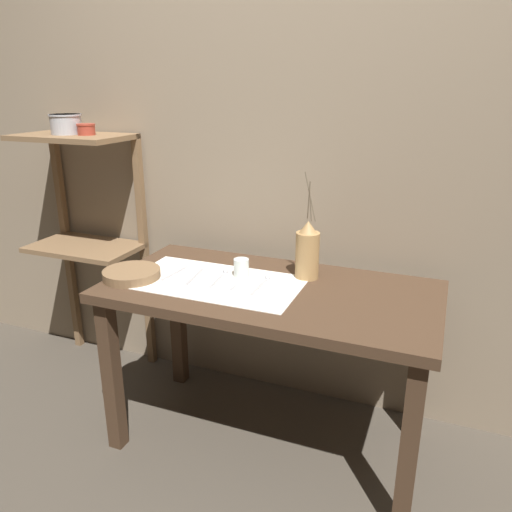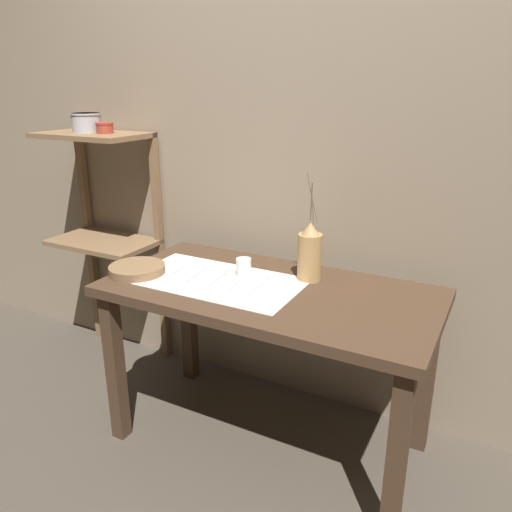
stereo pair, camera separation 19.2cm
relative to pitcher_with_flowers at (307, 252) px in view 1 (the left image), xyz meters
name	(u,v)px [view 1 (the left image)]	position (x,y,z in m)	size (l,w,h in m)	color
ground_plane	(268,439)	(-0.10, -0.15, -0.83)	(12.00, 12.00, 0.00)	#473F35
stone_wall_back	(306,149)	(-0.10, 0.29, 0.37)	(7.00, 0.06, 2.40)	gray
wooden_table	(270,310)	(-0.10, -0.15, -0.21)	(1.29, 0.65, 0.72)	#422D1E
wooden_shelf_unit	(86,211)	(-1.19, 0.12, 0.03)	(0.54, 0.33, 1.24)	brown
linen_cloth	(215,282)	(-0.33, -0.18, -0.11)	(0.69, 0.38, 0.00)	white
pitcher_with_flowers	(307,252)	(0.00, 0.00, 0.00)	(0.10, 0.10, 0.43)	#A87F4C
wooden_bowl	(132,274)	(-0.66, -0.27, -0.09)	(0.23, 0.23, 0.04)	brown
glass_tumbler_near	(241,268)	(-0.25, -0.09, -0.07)	(0.06, 0.06, 0.07)	silver
fork_outer	(175,273)	(-0.52, -0.17, -0.11)	(0.03, 0.18, 0.00)	#A8A8AD
knife_center	(195,277)	(-0.42, -0.17, -0.11)	(0.03, 0.18, 0.00)	#A8A8AD
spoon_outer	(223,275)	(-0.32, -0.11, -0.10)	(0.03, 0.19, 0.02)	#A8A8AD
fork_inner	(239,282)	(-0.23, -0.16, -0.11)	(0.02, 0.18, 0.00)	#A8A8AD
spoon_inner	(265,281)	(-0.14, -0.11, -0.10)	(0.02, 0.19, 0.02)	#A8A8AD
metal_pot_large	(66,123)	(-1.21, 0.08, 0.46)	(0.15, 0.15, 0.09)	#A8A8AD
metal_pot_small	(86,129)	(-1.10, 0.08, 0.44)	(0.08, 0.08, 0.05)	#9E3828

